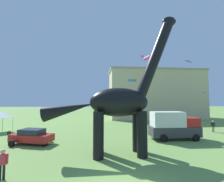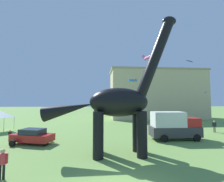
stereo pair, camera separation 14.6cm
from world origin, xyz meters
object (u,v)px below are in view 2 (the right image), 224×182
festival_canopy_tent (0,114)px  kite_high_left (190,61)px  parked_box_truck (174,125)px  kite_near_low (205,92)px  kite_near_high (133,80)px  person_photographer (2,161)px  dinosaur_sculpture (118,102)px  person_near_flyer (10,134)px  person_vendor_side (214,125)px  kite_far_left (147,57)px  parked_sedan_left (33,136)px

festival_canopy_tent → kite_high_left: size_ratio=1.77×
parked_box_truck → festival_canopy_tent: parked_box_truck is taller
festival_canopy_tent → kite_near_low: 38.11m
kite_near_high → kite_high_left: (11.35, -0.78, 3.87)m
parked_box_truck → person_photographer: (-14.19, -8.24, -0.62)m
dinosaur_sculpture → person_near_flyer: (-11.97, 6.27, -3.71)m
kite_high_left → kite_near_low: bearing=25.0°
person_near_flyer → person_vendor_side: bearing=-157.8°
kite_near_low → kite_far_left: (-12.95, -1.15, 7.00)m
festival_canopy_tent → kite_far_left: (24.24, 6.29, 10.76)m
person_vendor_side → kite_far_left: bearing=-134.5°
festival_canopy_tent → kite_near_low: kite_near_low is taller
person_near_flyer → person_vendor_side: 26.88m
parked_box_truck → kite_high_left: kite_high_left is taller
person_near_flyer → dinosaur_sculpture: bearing=170.1°
person_vendor_side → kite_near_high: kite_near_high is taller
kite_near_high → kite_far_left: kite_far_left is taller
parked_box_truck → person_vendor_side: (7.79, 3.69, -0.65)m
parked_box_truck → person_photographer: size_ratio=3.33×
parked_box_truck → kite_near_high: kite_near_high is taller
person_vendor_side → festival_canopy_tent: size_ratio=0.52×
person_photographer → person_vendor_side: size_ratio=1.04×
parked_sedan_left → person_near_flyer: (-3.43, 2.22, -0.16)m
kite_near_low → kite_far_left: 14.76m
kite_near_low → kite_high_left: 7.95m
kite_high_left → kite_far_left: size_ratio=0.73×
kite_high_left → festival_canopy_tent: bearing=-170.7°
person_near_flyer → kite_high_left: kite_high_left is taller
person_photographer → dinosaur_sculpture: bearing=13.7°
dinosaur_sculpture → festival_canopy_tent: size_ratio=3.83×
festival_canopy_tent → kite_high_left: kite_high_left is taller
person_photographer → kite_high_left: size_ratio=0.95×
parked_sedan_left → kite_far_left: 24.88m
person_photographer → festival_canopy_tent: festival_canopy_tent is taller
dinosaur_sculpture → parked_sedan_left: 10.09m
festival_canopy_tent → parked_sedan_left: bearing=-44.0°
dinosaur_sculpture → kite_high_left: 24.86m
kite_near_low → kite_high_left: kite_high_left is taller
parked_sedan_left → person_vendor_side: person_vendor_side is taller
dinosaur_sculpture → kite_high_left: kite_high_left is taller
dinosaur_sculpture → person_photographer: size_ratio=7.09×
person_near_flyer → kite_near_high: kite_near_high is taller
dinosaur_sculpture → kite_high_left: bearing=19.2°
parked_box_truck → kite_far_left: bearing=86.8°
festival_canopy_tent → kite_near_low: size_ratio=3.87×
kite_near_low → person_near_flyer: bearing=-159.1°
person_near_flyer → kite_near_low: 35.77m
dinosaur_sculpture → person_near_flyer: bearing=126.1°
parked_sedan_left → kite_near_low: size_ratio=5.58×
kite_far_left → festival_canopy_tent: bearing=-165.4°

